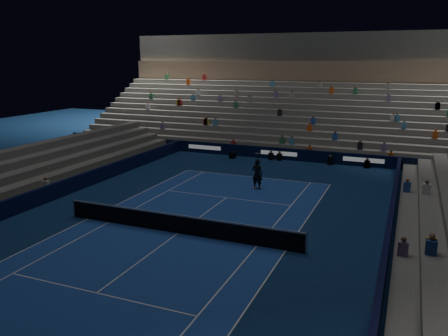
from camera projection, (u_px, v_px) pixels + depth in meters
ground at (178, 233)px, 22.51m from camera, size 90.00×90.00×0.00m
court_surface at (178, 233)px, 22.51m from camera, size 10.97×23.77×0.01m
sponsor_barrier_far at (279, 154)px, 39.03m from camera, size 44.00×0.25×1.00m
sponsor_barrier_east at (385, 255)px, 18.81m from camera, size 0.25×37.00×1.00m
sponsor_barrier_west at (28, 201)px, 25.97m from camera, size 0.25×37.00×1.00m
grandstand_main at (305, 109)px, 46.81m from camera, size 44.00×15.20×11.20m
tennis_net at (178, 224)px, 22.39m from camera, size 12.90×0.10×1.10m
tennis_player at (257, 174)px, 30.00m from camera, size 0.77×0.53×2.03m
broadcast_camera at (233, 155)px, 39.46m from camera, size 0.48×0.91×0.58m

